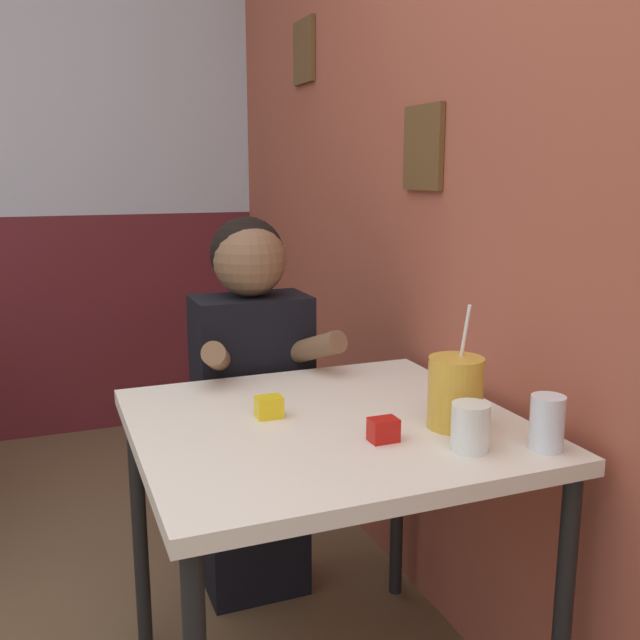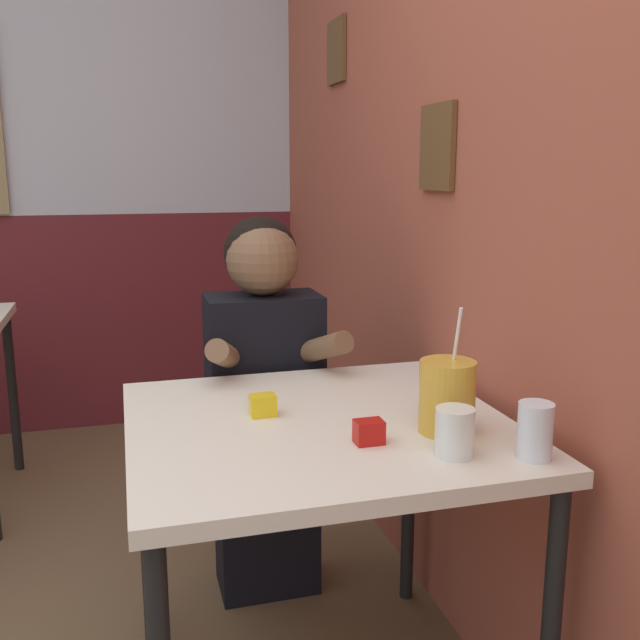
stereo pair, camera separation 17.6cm
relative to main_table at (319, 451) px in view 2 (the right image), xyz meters
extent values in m
cube|color=#9E4C38|center=(0.49, 0.90, 0.67)|extent=(0.06, 4.68, 2.70)
cube|color=brown|center=(0.45, 1.37, 1.10)|extent=(0.02, 0.21, 0.24)
cube|color=brown|center=(0.45, 0.39, 0.70)|extent=(0.02, 0.20, 0.24)
cube|color=silver|center=(-0.79, 2.27, 1.22)|extent=(5.51, 0.06, 1.60)
cube|color=maroon|center=(-0.79, 2.27, -0.13)|extent=(5.51, 0.06, 1.10)
cube|color=beige|center=(0.00, 0.00, 0.06)|extent=(0.86, 0.83, 0.04)
cylinder|color=black|center=(-0.39, 0.38, -0.32)|extent=(0.04, 0.04, 0.72)
cylinder|color=black|center=(0.39, 0.38, -0.32)|extent=(0.04, 0.04, 0.72)
cylinder|color=black|center=(-0.91, 1.76, -0.32)|extent=(0.04, 0.04, 0.72)
cube|color=black|center=(-0.02, 0.55, -0.45)|extent=(0.31, 0.20, 0.46)
cube|color=black|center=(-0.02, 0.55, 0.03)|extent=(0.34, 0.20, 0.50)
sphere|color=black|center=(-0.02, 0.58, 0.40)|extent=(0.22, 0.22, 0.22)
sphere|color=brown|center=(-0.02, 0.55, 0.38)|extent=(0.21, 0.21, 0.21)
cylinder|color=brown|center=(-0.15, 0.41, 0.14)|extent=(0.14, 0.27, 0.15)
cylinder|color=brown|center=(0.12, 0.41, 0.14)|extent=(0.14, 0.27, 0.15)
cylinder|color=gold|center=(0.25, -0.15, 0.15)|extent=(0.12, 0.12, 0.16)
cylinder|color=white|center=(0.27, -0.15, 0.28)|extent=(0.01, 0.04, 0.14)
cylinder|color=silver|center=(0.35, -0.33, 0.13)|extent=(0.07, 0.07, 0.11)
cylinder|color=silver|center=(0.21, -0.27, 0.12)|extent=(0.08, 0.08, 0.10)
cube|color=#B7140F|center=(0.06, -0.16, 0.10)|extent=(0.06, 0.04, 0.05)
cube|color=yellow|center=(-0.12, 0.07, 0.10)|extent=(0.06, 0.04, 0.05)
camera|label=1|loc=(-0.58, -1.44, 0.64)|focal=40.00mm
camera|label=2|loc=(-0.42, -1.49, 0.64)|focal=40.00mm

